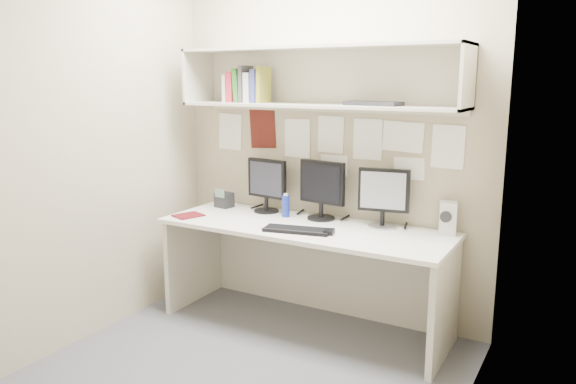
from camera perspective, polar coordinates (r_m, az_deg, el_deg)
The scene contains 19 objects.
floor at distance 3.57m, azimuth -3.42°, elevation -17.18°, with size 2.40×2.00×0.01m, color #4C4C51.
wall_back at distance 4.03m, azimuth 4.13°, elevation 5.59°, with size 2.40×0.02×2.60m, color tan.
wall_front at distance 2.40m, azimuth -16.88°, elevation 1.15°, with size 2.40×0.02×2.60m, color tan.
wall_left at distance 3.94m, azimuth -18.52°, elevation 4.90°, with size 0.02×2.00×2.60m, color tan.
wall_right at distance 2.70m, azimuth 18.13°, elevation 2.19°, with size 0.02×2.00×2.60m, color tan.
desk at distance 3.93m, azimuth 1.71°, elevation -8.53°, with size 2.00×0.70×0.73m.
overhead_hutch at distance 3.88m, azimuth 3.31°, elevation 11.59°, with size 2.00×0.38×0.40m.
pinned_papers at distance 4.03m, azimuth 4.08°, elevation 4.87°, with size 1.92×0.01×0.48m, color white, non-canonical shape.
monitor_left at distance 4.17m, azimuth -2.16°, elevation 0.95°, with size 0.34×0.19×0.39m.
monitor_center at distance 3.95m, azimuth 3.47°, elevation 0.51°, with size 0.36×0.20×0.42m.
monitor_right at distance 3.78m, azimuth 9.69°, elevation -0.28°, with size 0.34×0.19×0.40m.
keyboard at distance 3.66m, azimuth 0.94°, elevation -3.88°, with size 0.44×0.15×0.02m, color black.
mouse at distance 3.61m, azimuth 4.21°, elevation -4.06°, with size 0.06×0.10×0.03m, color black.
speaker at distance 3.72m, azimuth 15.93°, elevation -2.57°, with size 0.13×0.13×0.21m.
blue_bottle at distance 4.04m, azimuth -0.24°, elevation -1.41°, with size 0.05×0.05×0.17m.
maroon_notebook at distance 4.13m, azimuth -10.09°, elevation -2.36°, with size 0.16×0.20×0.01m, color #510D13.
desk_phone at distance 4.37m, azimuth -6.52°, elevation -0.78°, with size 0.14×0.13×0.15m.
book_stack at distance 4.13m, azimuth -4.18°, elevation 10.67°, with size 0.32×0.16×0.26m.
hutch_tray at distance 3.67m, azimuth 8.63°, elevation 8.89°, with size 0.37×0.14×0.03m, color black.
Camera 1 is at (1.72, -2.62, 1.71)m, focal length 35.00 mm.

